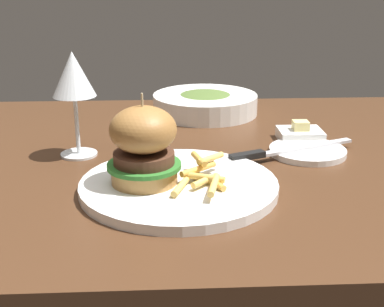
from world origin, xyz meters
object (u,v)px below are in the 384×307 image
main_plate (179,186)px  butter_dish (300,134)px  bread_plate (308,151)px  soup_bowl (205,103)px  burger_sandwich (144,145)px  table_knife (282,151)px  wine_glass (73,78)px

main_plate → butter_dish: size_ratio=3.57×
main_plate → bread_plate: (0.22, 0.14, -0.00)m
butter_dish → soup_bowl: soup_bowl is taller
burger_sandwich → butter_dish: 0.35m
main_plate → bread_plate: 0.26m
bread_plate → table_knife: (-0.05, -0.02, 0.01)m
burger_sandwich → table_knife: bearing=29.4°
burger_sandwich → butter_dish: (0.27, 0.22, -0.06)m
bread_plate → table_knife: bearing=-157.3°
table_knife → soup_bowl: (-0.10, 0.29, 0.01)m
burger_sandwich → wine_glass: wine_glass is taller
table_knife → soup_bowl: bearing=109.8°
table_knife → butter_dish: bearing=60.9°
bread_plate → soup_bowl: (-0.15, 0.27, 0.02)m
wine_glass → bread_plate: wine_glass is taller
burger_sandwich → wine_glass: 0.20m
main_plate → wine_glass: size_ratio=1.61×
burger_sandwich → table_knife: burger_sandwich is taller
table_knife → soup_bowl: 0.31m
main_plate → butter_dish: (0.23, 0.22, 0.00)m
burger_sandwich → butter_dish: burger_sandwich is taller
burger_sandwich → bread_plate: size_ratio=0.99×
main_plate → burger_sandwich: burger_sandwich is taller
main_plate → soup_bowl: soup_bowl is taller
main_plate → table_knife: table_knife is taller
main_plate → bread_plate: main_plate is taller
bread_plate → butter_dish: bearing=86.0°
wine_glass → main_plate: bearing=-44.1°
burger_sandwich → wine_glass: size_ratio=0.73×
wine_glass → bread_plate: 0.40m
soup_bowl → main_plate: bearing=-99.3°
main_plate → bread_plate: size_ratio=2.18×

